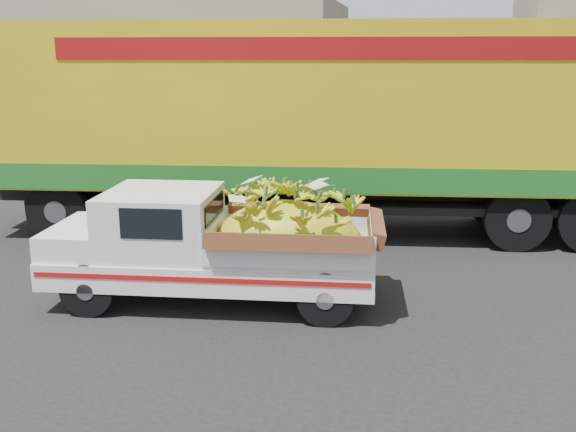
# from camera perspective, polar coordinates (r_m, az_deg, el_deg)

# --- Properties ---
(ground) EXTENTS (100.00, 100.00, 0.00)m
(ground) POSITION_cam_1_polar(r_m,az_deg,el_deg) (9.65, -13.71, -5.91)
(ground) COLOR black
(ground) RESTS_ON ground
(curb) EXTENTS (60.00, 0.25, 0.15)m
(curb) POSITION_cam_1_polar(r_m,az_deg,el_deg) (14.99, -3.93, 1.85)
(curb) COLOR gray
(curb) RESTS_ON ground
(sidewalk) EXTENTS (60.00, 4.00, 0.14)m
(sidewalk) POSITION_cam_1_polar(r_m,az_deg,el_deg) (16.98, -1.97, 3.29)
(sidewalk) COLOR gray
(sidewalk) RESTS_ON ground
(building_left) EXTENTS (18.00, 6.00, 5.00)m
(building_left) POSITION_cam_1_polar(r_m,az_deg,el_deg) (25.18, -16.89, 11.76)
(building_left) COLOR gray
(building_left) RESTS_ON ground
(pickup_truck) EXTENTS (4.45, 2.04, 1.51)m
(pickup_truck) POSITION_cam_1_polar(r_m,az_deg,el_deg) (8.53, -4.59, -2.47)
(pickup_truck) COLOR black
(pickup_truck) RESTS_ON ground
(semi_trailer) EXTENTS (12.05, 4.10, 3.80)m
(semi_trailer) POSITION_cam_1_polar(r_m,az_deg,el_deg) (11.85, 2.40, 8.66)
(semi_trailer) COLOR black
(semi_trailer) RESTS_ON ground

